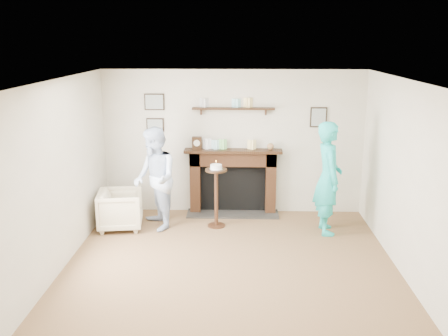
% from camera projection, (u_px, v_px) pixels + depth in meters
% --- Properties ---
extents(ground, '(5.00, 5.00, 0.00)m').
position_uv_depth(ground, '(230.00, 274.00, 6.55)').
color(ground, brown).
rests_on(ground, ground).
extents(room_shell, '(4.54, 5.02, 2.52)m').
position_uv_depth(room_shell, '(231.00, 142.00, 6.81)').
color(room_shell, beige).
rests_on(room_shell, ground).
extents(armchair, '(0.79, 0.77, 0.63)m').
position_uv_depth(armchair, '(122.00, 228.00, 8.15)').
color(armchair, tan).
rests_on(armchair, ground).
extents(man, '(0.91, 1.00, 1.66)m').
position_uv_depth(man, '(157.00, 228.00, 8.15)').
color(man, '#CAD9FD').
rests_on(man, ground).
extents(woman, '(0.46, 0.67, 1.78)m').
position_uv_depth(woman, '(325.00, 231.00, 7.99)').
color(woman, teal).
rests_on(woman, ground).
extents(pedestal_table, '(0.35, 0.35, 1.11)m').
position_uv_depth(pedestal_table, '(216.00, 186.00, 8.05)').
color(pedestal_table, black).
rests_on(pedestal_table, ground).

